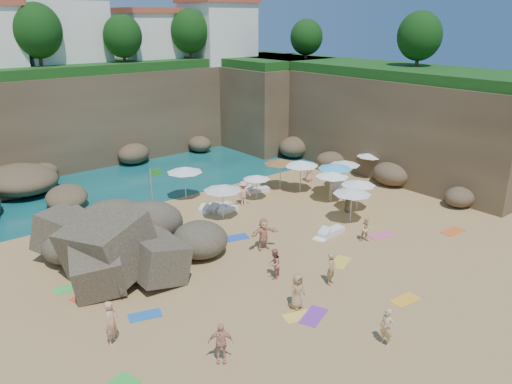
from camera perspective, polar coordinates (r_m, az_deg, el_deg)
ground at (r=29.51m, az=0.68°, el=-5.98°), size 120.00×120.00×0.00m
seawater at (r=54.75m, az=-19.96°, el=4.84°), size 120.00×120.00×0.00m
cliff_back at (r=50.06m, az=-16.33°, el=8.65°), size 44.00×8.00×8.00m
cliff_right at (r=46.79m, az=12.48°, el=8.26°), size 8.00×30.00×8.00m
cliff_corner at (r=53.62m, az=0.94°, el=10.08°), size 10.00×12.00×8.00m
clifftop_buildings at (r=50.44m, az=-16.47°, el=17.02°), size 28.48×9.48×7.00m
clifftop_trees at (r=45.60m, az=-10.98°, el=17.29°), size 35.60×23.82×4.40m
rock_outcrop at (r=28.41m, az=-14.00°, el=-7.66°), size 10.80×9.67×3.55m
flag_pole at (r=31.56m, az=-11.67°, el=0.22°), size 0.76×0.08×3.91m
parasol_0 at (r=32.37m, az=-3.83°, el=0.51°), size 2.53×2.53×2.39m
parasol_1 at (r=36.32m, az=-8.16°, el=2.56°), size 2.60×2.60×2.46m
parasol_2 at (r=37.65m, az=5.15°, el=3.32°), size 2.63×2.63×2.49m
parasol_3 at (r=39.04m, az=10.12°, el=3.32°), size 2.36×2.36×2.24m
parasol_4 at (r=42.10m, az=12.99°, el=4.20°), size 2.29×2.29×2.16m
parasol_5 at (r=36.03m, az=0.05°, el=1.71°), size 1.97×1.97×1.87m
parasol_6 at (r=38.22m, az=2.82°, el=3.55°), size 2.58×2.58×2.44m
parasol_7 at (r=35.91m, az=8.71°, el=2.03°), size 2.39×2.39×2.26m
parasol_8 at (r=34.50m, az=11.61°, el=1.07°), size 2.35×2.35×2.22m
parasol_9 at (r=32.39m, az=10.92°, el=0.09°), size 2.46×2.46×2.33m
parasol_10 at (r=37.29m, az=9.04°, el=2.95°), size 2.60×2.60×2.46m
parasol_11 at (r=36.25m, az=8.54°, el=1.91°), size 2.19×2.19×2.07m
lounger_0 at (r=34.69m, az=-5.34°, el=-1.82°), size 1.98×1.28×0.29m
lounger_1 at (r=34.29m, az=-3.22°, el=-2.07°), size 1.62×0.72×0.24m
lounger_2 at (r=39.71m, az=9.73°, el=0.76°), size 2.15×1.11×0.32m
lounger_3 at (r=34.80m, az=-4.08°, el=-1.72°), size 1.96×0.99×0.29m
lounger_4 at (r=38.06m, az=0.11°, el=0.21°), size 2.01×1.05×0.30m
lounger_5 at (r=31.12m, az=8.60°, el=-4.51°), size 2.01×0.83×0.30m
towel_0 at (r=23.51m, az=-12.56°, el=-13.60°), size 1.61×1.13×0.03m
towel_2 at (r=25.11m, az=16.69°, el=-11.71°), size 1.52×0.85×0.03m
towel_4 at (r=23.02m, az=4.98°, el=-13.94°), size 1.61×1.13×0.03m
towel_5 at (r=30.77m, az=7.69°, el=-5.03°), size 1.74×1.22×0.03m
towel_6 at (r=23.09m, az=6.59°, el=-13.89°), size 1.79×1.36×0.03m
towel_7 at (r=25.82m, az=-18.42°, el=-10.97°), size 2.04×1.56×0.03m
towel_8 at (r=30.31m, az=-2.49°, el=-5.25°), size 1.88×1.29×0.03m
towel_9 at (r=31.61m, az=14.21°, el=-4.80°), size 1.92×1.28×0.03m
towel_10 at (r=33.49m, az=21.58°, el=-4.21°), size 1.70×0.92×0.03m
towel_11 at (r=26.66m, az=-20.44°, el=-10.22°), size 1.59×0.90×0.03m
towel_12 at (r=27.81m, az=9.65°, el=-7.91°), size 1.76×1.34×0.03m
person_stand_0 at (r=21.60m, az=-16.17°, el=-14.15°), size 0.84×0.82×1.95m
person_stand_1 at (r=25.58m, az=2.09°, el=-8.18°), size 0.98×0.92×1.60m
person_stand_2 at (r=35.21m, az=-1.48°, el=-0.13°), size 1.24×0.86×1.78m
person_stand_3 at (r=34.51m, az=10.41°, el=-1.13°), size 0.47×0.91×1.48m
person_stand_4 at (r=40.58m, az=6.04°, el=2.30°), size 0.81×0.89×1.61m
person_stand_5 at (r=32.88m, az=-23.12°, el=-3.47°), size 1.43×0.68×1.49m
person_stand_6 at (r=21.44m, az=14.71°, el=-14.73°), size 0.40×0.61×1.66m
person_lie_1 at (r=20.34m, az=-4.01°, el=-18.32°), size 1.79×1.93×0.41m
person_lie_2 at (r=23.49m, az=4.69°, el=-12.58°), size 0.93×1.72×0.44m
person_lie_3 at (r=28.82m, az=0.87°, el=-6.08°), size 2.05×2.16×0.50m
person_lie_4 at (r=25.58m, az=8.53°, el=-9.96°), size 1.12×1.73×0.39m
person_lie_5 at (r=30.47m, az=12.42°, el=-5.05°), size 1.45×1.60×0.55m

